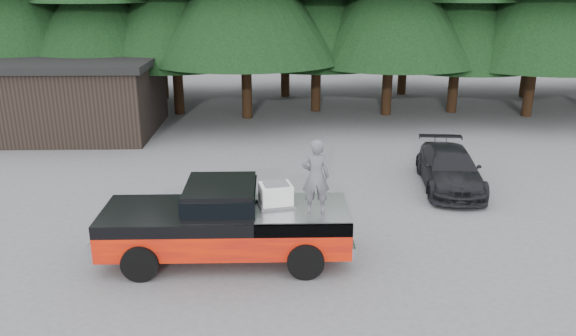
{
  "coord_description": "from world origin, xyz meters",
  "views": [
    {
      "loc": [
        0.3,
        -12.78,
        6.37
      ],
      "look_at": [
        0.64,
        0.0,
        2.14
      ],
      "focal_mm": 35.0,
      "sensor_mm": 36.0,
      "label": 1
    }
  ],
  "objects_px": {
    "pickup_truck": "(226,233)",
    "utility_building": "(63,95)",
    "air_compressor": "(276,195)",
    "man_on_bed": "(316,177)",
    "parked_car": "(450,169)"
  },
  "relations": [
    {
      "from": "pickup_truck",
      "to": "parked_car",
      "type": "height_order",
      "value": "pickup_truck"
    },
    {
      "from": "air_compressor",
      "to": "utility_building",
      "type": "height_order",
      "value": "utility_building"
    },
    {
      "from": "pickup_truck",
      "to": "parked_car",
      "type": "relative_size",
      "value": 1.38
    },
    {
      "from": "man_on_bed",
      "to": "parked_car",
      "type": "relative_size",
      "value": 0.4
    },
    {
      "from": "air_compressor",
      "to": "parked_car",
      "type": "bearing_deg",
      "value": 28.1
    },
    {
      "from": "pickup_truck",
      "to": "air_compressor",
      "type": "height_order",
      "value": "air_compressor"
    },
    {
      "from": "pickup_truck",
      "to": "utility_building",
      "type": "distance_m",
      "value": 14.94
    },
    {
      "from": "man_on_bed",
      "to": "utility_building",
      "type": "height_order",
      "value": "utility_building"
    },
    {
      "from": "pickup_truck",
      "to": "utility_building",
      "type": "relative_size",
      "value": 0.71
    },
    {
      "from": "air_compressor",
      "to": "man_on_bed",
      "type": "relative_size",
      "value": 0.42
    },
    {
      "from": "utility_building",
      "to": "parked_car",
      "type": "bearing_deg",
      "value": -26.98
    },
    {
      "from": "air_compressor",
      "to": "utility_building",
      "type": "relative_size",
      "value": 0.09
    },
    {
      "from": "pickup_truck",
      "to": "man_on_bed",
      "type": "distance_m",
      "value": 2.63
    },
    {
      "from": "utility_building",
      "to": "air_compressor",
      "type": "bearing_deg",
      "value": -52.93
    },
    {
      "from": "man_on_bed",
      "to": "utility_building",
      "type": "bearing_deg",
      "value": -52.4
    }
  ]
}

